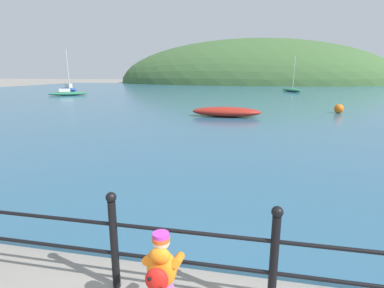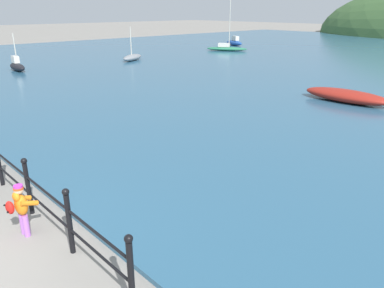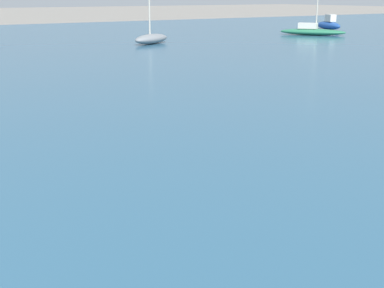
{
  "view_description": "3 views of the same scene",
  "coord_description": "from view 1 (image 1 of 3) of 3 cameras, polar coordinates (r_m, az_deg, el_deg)",
  "views": [
    {
      "loc": [
        0.45,
        -1.34,
        2.5
      ],
      "look_at": [
        -1.02,
        5.84,
        0.73
      ],
      "focal_mm": 28.0,
      "sensor_mm": 36.0,
      "label": 1
    },
    {
      "loc": [
        6.05,
        -0.7,
        3.92
      ],
      "look_at": [
        0.64,
        4.38,
        1.23
      ],
      "focal_mm": 35.0,
      "sensor_mm": 36.0,
      "label": 2
    },
    {
      "loc": [
        4.45,
        3.35,
        2.46
      ],
      "look_at": [
        -0.38,
        6.52,
        0.83
      ],
      "focal_mm": 50.0,
      "sensor_mm": 36.0,
      "label": 3
    }
  ],
  "objects": [
    {
      "name": "water",
      "position": [
        33.43,
        10.9,
        9.12
      ],
      "size": [
        80.0,
        60.0,
        0.1
      ],
      "primitive_type": "cube",
      "color": "#2D5B7A",
      "rests_on": "ground"
    },
    {
      "name": "far_hillside",
      "position": [
        70.0,
        11.41,
        11.26
      ],
      "size": [
        60.92,
        33.51,
        19.17
      ],
      "color": "#3D6033",
      "rests_on": "ground"
    },
    {
      "name": "iron_railing",
      "position": [
        3.45,
        -0.45,
        -19.03
      ],
      "size": [
        5.47,
        0.12,
        1.21
      ],
      "color": "black",
      "rests_on": "ground"
    },
    {
      "name": "child_in_coat",
      "position": [
        3.19,
        -5.86,
        -22.91
      ],
      "size": [
        0.39,
        0.54,
        1.0
      ],
      "color": "#AD66C6",
      "rests_on": "ground"
    },
    {
      "name": "boat_nearest_quay",
      "position": [
        34.33,
        -22.6,
        8.96
      ],
      "size": [
        3.81,
        3.03,
        4.63
      ],
      "color": "#287551",
      "rests_on": "water"
    },
    {
      "name": "boat_white_sailboat",
      "position": [
        39.6,
        18.47,
        9.76
      ],
      "size": [
        2.65,
        3.48,
        4.22
      ],
      "color": "#287551",
      "rests_on": "water"
    },
    {
      "name": "boat_far_right",
      "position": [
        40.06,
        -22.57,
        9.59
      ],
      "size": [
        3.04,
        1.69,
        1.02
      ],
      "color": "#1E4793",
      "rests_on": "water"
    },
    {
      "name": "boat_mid_harbor",
      "position": [
        16.63,
        6.54,
        6.11
      ],
      "size": [
        3.78,
        1.22,
        0.54
      ],
      "color": "maroon",
      "rests_on": "water"
    },
    {
      "name": "mooring_buoy",
      "position": [
        19.98,
        26.18,
        6.06
      ],
      "size": [
        0.54,
        0.54,
        0.54
      ],
      "primitive_type": "sphere",
      "color": "orange",
      "rests_on": "water"
    }
  ]
}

